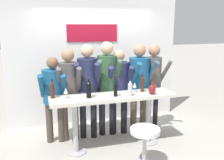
% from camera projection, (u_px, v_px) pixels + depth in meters
% --- Properties ---
extents(ground_plane, '(40.00, 40.00, 0.00)m').
position_uv_depth(ground_plane, '(113.00, 147.00, 4.46)').
color(ground_plane, '#B2ADA3').
extents(back_wall, '(3.75, 0.12, 2.89)m').
position_uv_depth(back_wall, '(95.00, 57.00, 5.44)').
color(back_wall, white).
rests_on(back_wall, ground_plane).
extents(tasting_table, '(2.15, 0.50, 0.96)m').
position_uv_depth(tasting_table, '(113.00, 105.00, 4.29)').
color(tasting_table, silver).
rests_on(tasting_table, ground_plane).
extents(bar_stool, '(0.47, 0.47, 0.63)m').
position_uv_depth(bar_stool, '(145.00, 141.00, 3.77)').
color(bar_stool, '#B2B2B7').
rests_on(bar_stool, ground_plane).
extents(person_far_left, '(0.51, 0.58, 1.59)m').
position_uv_depth(person_far_left, '(54.00, 91.00, 4.46)').
color(person_far_left, '#473D33').
rests_on(person_far_left, ground_plane).
extents(person_left, '(0.45, 0.56, 1.73)m').
position_uv_depth(person_left, '(69.00, 85.00, 4.50)').
color(person_left, '#473D33').
rests_on(person_left, ground_plane).
extents(person_center_left, '(0.51, 0.63, 1.80)m').
position_uv_depth(person_center_left, '(88.00, 81.00, 4.60)').
color(person_center_left, black).
rests_on(person_center_left, ground_plane).
extents(person_center, '(0.49, 0.61, 1.84)m').
position_uv_depth(person_center, '(107.00, 78.00, 4.73)').
color(person_center, black).
rests_on(person_center, ground_plane).
extents(person_center_right, '(0.53, 0.61, 1.68)m').
position_uv_depth(person_center_right, '(119.00, 83.00, 4.81)').
color(person_center_right, black).
rests_on(person_center_right, ground_plane).
extents(person_right, '(0.52, 0.61, 1.77)m').
position_uv_depth(person_right, '(139.00, 80.00, 4.85)').
color(person_right, '#473D33').
rests_on(person_right, ground_plane).
extents(person_far_right, '(0.43, 0.57, 1.76)m').
position_uv_depth(person_far_right, '(154.00, 77.00, 4.96)').
color(person_far_right, black).
rests_on(person_far_right, ground_plane).
extents(wine_bottle_0, '(0.07, 0.07, 0.32)m').
position_uv_depth(wine_bottle_0, '(52.00, 90.00, 4.06)').
color(wine_bottle_0, '#4C1E0F').
rests_on(wine_bottle_0, tasting_table).
extents(wine_bottle_1, '(0.08, 0.08, 0.28)m').
position_uv_depth(wine_bottle_1, '(130.00, 88.00, 4.19)').
color(wine_bottle_1, '#B7BCC1').
rests_on(wine_bottle_1, tasting_table).
extents(wine_bottle_2, '(0.06, 0.06, 0.32)m').
position_uv_depth(wine_bottle_2, '(142.00, 84.00, 4.45)').
color(wine_bottle_2, '#4C1E0F').
rests_on(wine_bottle_2, tasting_table).
extents(wine_bottle_3, '(0.06, 0.06, 0.26)m').
position_uv_depth(wine_bottle_3, '(116.00, 89.00, 4.16)').
color(wine_bottle_3, black).
rests_on(wine_bottle_3, tasting_table).
extents(wine_bottle_4, '(0.08, 0.08, 0.32)m').
position_uv_depth(wine_bottle_4, '(89.00, 89.00, 4.07)').
color(wine_bottle_4, black).
rests_on(wine_bottle_4, tasting_table).
extents(wine_glass_0, '(0.07, 0.07, 0.18)m').
position_uv_depth(wine_glass_0, '(135.00, 85.00, 4.43)').
color(wine_glass_0, silver).
rests_on(wine_glass_0, tasting_table).
extents(wine_glass_1, '(0.07, 0.07, 0.18)m').
position_uv_depth(wine_glass_1, '(66.00, 91.00, 4.04)').
color(wine_glass_1, silver).
rests_on(wine_glass_1, tasting_table).
extents(decorative_vase, '(0.13, 0.13, 0.22)m').
position_uv_depth(decorative_vase, '(152.00, 89.00, 4.30)').
color(decorative_vase, maroon).
rests_on(decorative_vase, tasting_table).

